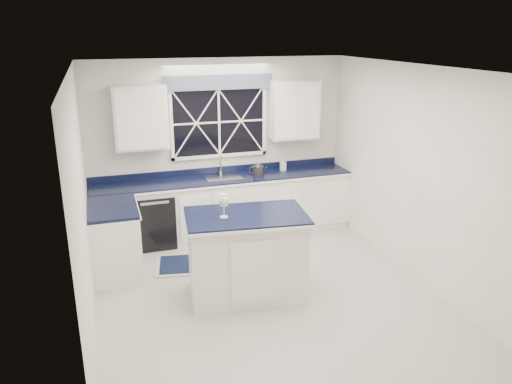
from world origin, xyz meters
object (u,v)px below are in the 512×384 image
object	(u,v)px
island	(246,255)
wine_glass	(224,201)
faucet	(221,165)
soap_bottle	(283,164)
dishwasher	(154,218)
kettle	(258,169)

from	to	relation	value
island	wine_glass	xyz separation A→B (m)	(-0.27, -0.01, 0.71)
faucet	soap_bottle	world-z (taller)	faucet
faucet	island	xyz separation A→B (m)	(-0.22, -2.08, -0.57)
faucet	island	world-z (taller)	faucet
island	wine_glass	size ratio (longest dim) A/B	5.32
dishwasher	kettle	bearing A→B (deg)	-0.64
island	wine_glass	distance (m)	0.76
faucet	kettle	bearing A→B (deg)	-21.61
dishwasher	wine_glass	world-z (taller)	wine_glass
dishwasher	soap_bottle	bearing A→B (deg)	3.02
wine_glass	soap_bottle	world-z (taller)	wine_glass
wine_glass	dishwasher	bearing A→B (deg)	107.94
kettle	wine_glass	world-z (taller)	wine_glass
soap_bottle	kettle	bearing A→B (deg)	-164.34
dishwasher	faucet	distance (m)	1.31
dishwasher	soap_bottle	xyz separation A→B (m)	(2.10, 0.11, 0.63)
faucet	island	size ratio (longest dim) A/B	0.20
wine_glass	kettle	bearing A→B (deg)	61.37
faucet	island	distance (m)	2.17
dishwasher	soap_bottle	distance (m)	2.19
faucet	wine_glass	distance (m)	2.15
dishwasher	faucet	bearing A→B (deg)	10.02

